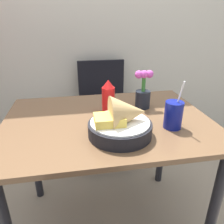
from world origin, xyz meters
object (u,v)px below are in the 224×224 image
(ketchup_bottle, at_px, (108,97))
(drink_cup, at_px, (173,116))
(chair_far_window, at_px, (103,102))
(flower_vase, at_px, (143,93))
(food_basket, at_px, (122,122))

(ketchup_bottle, xyz_separation_m, drink_cup, (0.27, -0.22, -0.03))
(chair_far_window, relative_size, ketchup_bottle, 4.82)
(chair_far_window, distance_m, ketchup_bottle, 0.75)
(drink_cup, xyz_separation_m, flower_vase, (-0.06, 0.26, 0.03))
(flower_vase, bearing_deg, drink_cup, -76.09)
(food_basket, bearing_deg, chair_far_window, 87.43)
(ketchup_bottle, distance_m, drink_cup, 0.35)
(chair_far_window, relative_size, flower_vase, 4.08)
(ketchup_bottle, relative_size, flower_vase, 0.85)
(ketchup_bottle, height_order, flower_vase, flower_vase)
(food_basket, xyz_separation_m, ketchup_bottle, (-0.02, 0.25, 0.02))
(food_basket, height_order, ketchup_bottle, same)
(chair_far_window, xyz_separation_m, food_basket, (-0.04, -0.94, 0.28))
(ketchup_bottle, bearing_deg, flower_vase, 9.64)
(ketchup_bottle, bearing_deg, drink_cup, -40.19)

